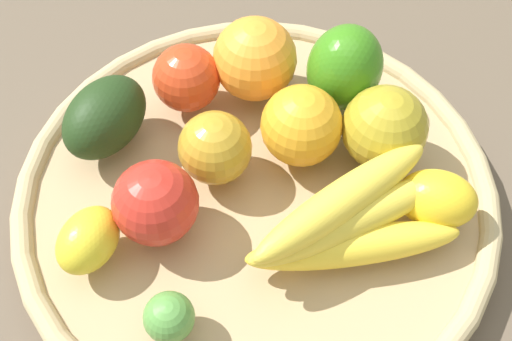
# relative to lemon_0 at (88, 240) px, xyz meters

# --- Properties ---
(ground_plane) EXTENTS (2.40, 2.40, 0.00)m
(ground_plane) POSITION_rel_lemon_0_xyz_m (-0.04, -0.15, -0.06)
(ground_plane) COLOR brown
(ground_plane) RESTS_ON ground
(basket) EXTENTS (0.45, 0.45, 0.04)m
(basket) POSITION_rel_lemon_0_xyz_m (-0.04, -0.15, -0.04)
(basket) COLOR tan
(basket) RESTS_ON ground_plane
(lemon_0) EXTENTS (0.07, 0.08, 0.05)m
(lemon_0) POSITION_rel_lemon_0_xyz_m (0.00, 0.00, 0.00)
(lemon_0) COLOR yellow
(lemon_0) RESTS_ON basket
(lemon_1) EXTENTS (0.09, 0.08, 0.05)m
(lemon_1) POSITION_rel_lemon_0_xyz_m (-0.17, -0.24, 0.00)
(lemon_1) COLOR yellow
(lemon_1) RESTS_ON basket
(apple_2) EXTENTS (0.10, 0.10, 0.08)m
(apple_2) POSITION_rel_lemon_0_xyz_m (-0.09, -0.26, 0.02)
(apple_2) COLOR #A59124
(apple_2) RESTS_ON basket
(banana_bunch) EXTENTS (0.13, 0.19, 0.06)m
(banana_bunch) POSITION_rel_lemon_0_xyz_m (-0.14, -0.17, 0.01)
(banana_bunch) COLOR yellow
(banana_bunch) RESTS_ON basket
(orange_0) EXTENTS (0.10, 0.10, 0.08)m
(orange_0) POSITION_rel_lemon_0_xyz_m (0.05, -0.23, 0.02)
(orange_0) COLOR orange
(orange_0) RESTS_ON basket
(apple_1) EXTENTS (0.09, 0.09, 0.07)m
(apple_1) POSITION_rel_lemon_0_xyz_m (0.08, -0.17, 0.01)
(apple_1) COLOR red
(apple_1) RESTS_ON basket
(apple_0) EXTENTS (0.09, 0.09, 0.07)m
(apple_0) POSITION_rel_lemon_0_xyz_m (-0.00, -0.13, 0.01)
(apple_0) COLOR #B78B25
(apple_0) RESTS_ON basket
(lime_0) EXTENTS (0.05, 0.05, 0.04)m
(lime_0) POSITION_rel_lemon_0_xyz_m (-0.10, -0.01, -0.00)
(lime_0) COLOR #559340
(lime_0) RESTS_ON basket
(avocado) EXTENTS (0.09, 0.11, 0.06)m
(avocado) POSITION_rel_lemon_0_xyz_m (0.09, -0.08, 0.01)
(avocado) COLOR #1F3615
(avocado) RESTS_ON basket
(bell_pepper) EXTENTS (0.08, 0.08, 0.09)m
(bell_pepper) POSITION_rel_lemon_0_xyz_m (-0.02, -0.28, 0.02)
(bell_pepper) COLOR #397F19
(bell_pepper) RESTS_ON basket
(orange_1) EXTENTS (0.10, 0.10, 0.07)m
(orange_1) POSITION_rel_lemon_0_xyz_m (-0.04, -0.21, 0.01)
(orange_1) COLOR gold
(orange_1) RESTS_ON basket
(apple_3) EXTENTS (0.10, 0.10, 0.07)m
(apple_3) POSITION_rel_lemon_0_xyz_m (-0.02, -0.06, 0.01)
(apple_3) COLOR red
(apple_3) RESTS_ON basket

